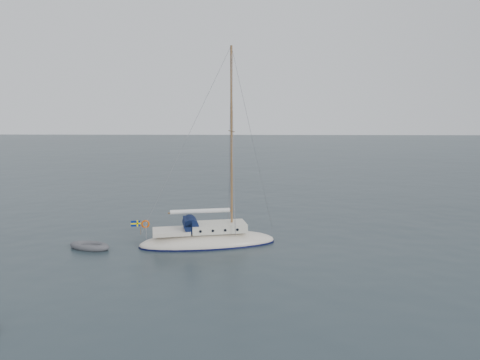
{
  "coord_description": "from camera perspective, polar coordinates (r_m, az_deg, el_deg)",
  "views": [
    {
      "loc": [
        -0.56,
        -27.48,
        8.29
      ],
      "look_at": [
        -1.42,
        0.0,
        4.33
      ],
      "focal_mm": 35.0,
      "sensor_mm": 36.0,
      "label": 1
    }
  ],
  "objects": [
    {
      "name": "dinghy",
      "position": [
        30.45,
        -17.86,
        -7.67
      ],
      "size": [
        2.71,
        1.22,
        0.39
      ],
      "rotation": [
        0.0,
        0.0,
        -0.29
      ],
      "color": "#494A4E",
      "rests_on": "ground"
    },
    {
      "name": "sailboat",
      "position": [
        29.72,
        -3.92,
        -6.07
      ],
      "size": [
        9.05,
        2.71,
        12.89
      ],
      "rotation": [
        0.0,
        0.0,
        0.22
      ],
      "color": "beige",
      "rests_on": "ground"
    },
    {
      "name": "ground",
      "position": [
        28.71,
        2.86,
        -8.59
      ],
      "size": [
        300.0,
        300.0,
        0.0
      ],
      "primitive_type": "plane",
      "color": "black",
      "rests_on": "ground"
    }
  ]
}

